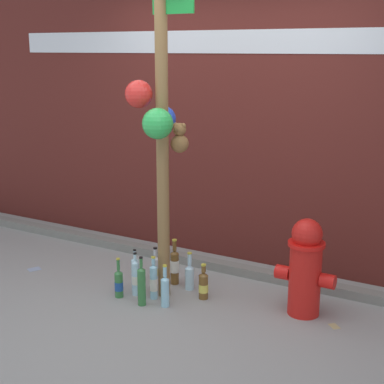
{
  "coord_description": "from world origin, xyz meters",
  "views": [
    {
      "loc": [
        2.22,
        -3.27,
        1.99
      ],
      "look_at": [
        0.13,
        0.42,
        0.91
      ],
      "focal_mm": 53.32,
      "sensor_mm": 36.0,
      "label": 1
    }
  ],
  "objects_px": {
    "bottle_9": "(135,273)",
    "bottle_1": "(190,275)",
    "bottle_5": "(203,285)",
    "bottle_0": "(175,266)",
    "bottle_3": "(142,285)",
    "bottle_8": "(119,283)",
    "fire_hydrant": "(305,267)",
    "bottle_2": "(136,277)",
    "bottle_4": "(165,290)",
    "memorial_post": "(159,98)",
    "bottle_7": "(154,281)",
    "bottle_6": "(155,269)"
  },
  "relations": [
    {
      "from": "bottle_7",
      "to": "bottle_8",
      "type": "height_order",
      "value": "bottle_7"
    },
    {
      "from": "bottle_8",
      "to": "bottle_9",
      "type": "height_order",
      "value": "bottle_9"
    },
    {
      "from": "bottle_1",
      "to": "bottle_3",
      "type": "xyz_separation_m",
      "value": [
        -0.18,
        -0.46,
        0.04
      ]
    },
    {
      "from": "bottle_3",
      "to": "bottle_1",
      "type": "bearing_deg",
      "value": 68.77
    },
    {
      "from": "memorial_post",
      "to": "bottle_7",
      "type": "xyz_separation_m",
      "value": [
        -0.02,
        -0.09,
        -1.47
      ]
    },
    {
      "from": "bottle_4",
      "to": "bottle_1",
      "type": "bearing_deg",
      "value": 89.68
    },
    {
      "from": "bottle_5",
      "to": "bottle_8",
      "type": "relative_size",
      "value": 0.88
    },
    {
      "from": "bottle_1",
      "to": "bottle_2",
      "type": "height_order",
      "value": "bottle_2"
    },
    {
      "from": "bottle_3",
      "to": "bottle_8",
      "type": "relative_size",
      "value": 1.2
    },
    {
      "from": "fire_hydrant",
      "to": "bottle_3",
      "type": "bearing_deg",
      "value": -157.3
    },
    {
      "from": "bottle_6",
      "to": "bottle_0",
      "type": "bearing_deg",
      "value": 25.19
    },
    {
      "from": "memorial_post",
      "to": "bottle_4",
      "type": "height_order",
      "value": "memorial_post"
    },
    {
      "from": "fire_hydrant",
      "to": "bottle_2",
      "type": "relative_size",
      "value": 2.07
    },
    {
      "from": "bottle_0",
      "to": "bottle_4",
      "type": "height_order",
      "value": "bottle_0"
    },
    {
      "from": "bottle_0",
      "to": "bottle_3",
      "type": "relative_size",
      "value": 0.99
    },
    {
      "from": "bottle_5",
      "to": "bottle_9",
      "type": "xyz_separation_m",
      "value": [
        -0.58,
        -0.14,
        0.03
      ]
    },
    {
      "from": "bottle_7",
      "to": "bottle_9",
      "type": "distance_m",
      "value": 0.23
    },
    {
      "from": "bottle_2",
      "to": "bottle_9",
      "type": "distance_m",
      "value": 0.09
    },
    {
      "from": "fire_hydrant",
      "to": "bottle_9",
      "type": "height_order",
      "value": "fire_hydrant"
    },
    {
      "from": "bottle_7",
      "to": "bottle_1",
      "type": "bearing_deg",
      "value": 62.34
    },
    {
      "from": "bottle_5",
      "to": "bottle_7",
      "type": "bearing_deg",
      "value": -150.89
    },
    {
      "from": "bottle_0",
      "to": "bottle_9",
      "type": "height_order",
      "value": "bottle_0"
    },
    {
      "from": "fire_hydrant",
      "to": "bottle_4",
      "type": "bearing_deg",
      "value": -157.15
    },
    {
      "from": "bottle_4",
      "to": "bottle_6",
      "type": "bearing_deg",
      "value": 132.32
    },
    {
      "from": "bottle_3",
      "to": "bottle_8",
      "type": "xyz_separation_m",
      "value": [
        -0.25,
        0.03,
        -0.05
      ]
    },
    {
      "from": "memorial_post",
      "to": "bottle_8",
      "type": "distance_m",
      "value": 1.54
    },
    {
      "from": "bottle_2",
      "to": "bottle_7",
      "type": "relative_size",
      "value": 1.02
    },
    {
      "from": "bottle_8",
      "to": "bottle_9",
      "type": "xyz_separation_m",
      "value": [
        0.04,
        0.18,
        0.03
      ]
    },
    {
      "from": "bottle_0",
      "to": "bottle_9",
      "type": "xyz_separation_m",
      "value": [
        -0.22,
        -0.28,
        -0.01
      ]
    },
    {
      "from": "fire_hydrant",
      "to": "bottle_9",
      "type": "xyz_separation_m",
      "value": [
        -1.38,
        -0.28,
        -0.23
      ]
    },
    {
      "from": "bottle_5",
      "to": "bottle_1",
      "type": "bearing_deg",
      "value": 150.33
    },
    {
      "from": "fire_hydrant",
      "to": "bottle_2",
      "type": "xyz_separation_m",
      "value": [
        -1.32,
        -0.35,
        -0.23
      ]
    },
    {
      "from": "bottle_6",
      "to": "bottle_7",
      "type": "height_order",
      "value": "bottle_7"
    },
    {
      "from": "bottle_6",
      "to": "bottle_8",
      "type": "bearing_deg",
      "value": -105.1
    },
    {
      "from": "bottle_3",
      "to": "bottle_4",
      "type": "distance_m",
      "value": 0.19
    },
    {
      "from": "fire_hydrant",
      "to": "bottle_0",
      "type": "bearing_deg",
      "value": 179.88
    },
    {
      "from": "bottle_2",
      "to": "bottle_9",
      "type": "bearing_deg",
      "value": 127.52
    },
    {
      "from": "memorial_post",
      "to": "fire_hydrant",
      "type": "distance_m",
      "value": 1.69
    },
    {
      "from": "fire_hydrant",
      "to": "bottle_0",
      "type": "relative_size",
      "value": 1.88
    },
    {
      "from": "bottle_9",
      "to": "bottle_1",
      "type": "bearing_deg",
      "value": 32.42
    },
    {
      "from": "memorial_post",
      "to": "bottle_8",
      "type": "xyz_separation_m",
      "value": [
        -0.29,
        -0.2,
        -1.5
      ]
    },
    {
      "from": "fire_hydrant",
      "to": "bottle_3",
      "type": "height_order",
      "value": "fire_hydrant"
    },
    {
      "from": "bottle_2",
      "to": "bottle_7",
      "type": "height_order",
      "value": "bottle_2"
    },
    {
      "from": "bottle_1",
      "to": "bottle_4",
      "type": "xyz_separation_m",
      "value": [
        -0.0,
        -0.39,
        0.01
      ]
    },
    {
      "from": "memorial_post",
      "to": "bottle_5",
      "type": "xyz_separation_m",
      "value": [
        0.33,
        0.11,
        -1.5
      ]
    },
    {
      "from": "bottle_2",
      "to": "bottle_4",
      "type": "relative_size",
      "value": 1.06
    },
    {
      "from": "bottle_1",
      "to": "bottle_5",
      "type": "xyz_separation_m",
      "value": [
        0.19,
        -0.11,
        -0.01
      ]
    },
    {
      "from": "bottle_6",
      "to": "bottle_7",
      "type": "xyz_separation_m",
      "value": [
        0.16,
        -0.27,
        0.02
      ]
    },
    {
      "from": "fire_hydrant",
      "to": "bottle_8",
      "type": "height_order",
      "value": "fire_hydrant"
    },
    {
      "from": "bottle_8",
      "to": "bottle_5",
      "type": "bearing_deg",
      "value": 26.92
    }
  ]
}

